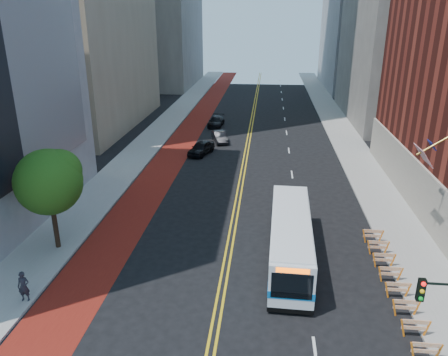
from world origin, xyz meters
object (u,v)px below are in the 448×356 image
car_b (220,137)px  car_c (216,121)px  pedestrian (24,287)px  car_a (201,148)px  traffic_signal (447,314)px  transit_bus (290,238)px  street_tree (50,179)px

car_b → car_c: size_ratio=0.88×
car_c → pedestrian: bearing=-94.4°
car_a → car_c: bearing=106.9°
car_c → pedestrian: (-5.57, -40.36, 0.35)m
traffic_signal → transit_bus: 11.29m
car_c → transit_bus: bearing=-72.3°
transit_bus → car_b: size_ratio=2.75×
car_a → car_b: 5.33m
car_a → car_c: car_a is taller
pedestrian → car_c: bearing=75.6°
transit_bus → car_a: size_ratio=2.59×
car_b → transit_bus: bearing=-91.7°
car_a → car_b: (1.50, 5.12, -0.07)m
car_b → pedestrian: size_ratio=2.33×
pedestrian → car_b: bearing=71.4°
street_tree → car_a: size_ratio=1.57×
street_tree → traffic_signal: street_tree is taller
car_b → pedestrian: pedestrian is taller
car_b → car_c: (-1.37, 7.93, 0.00)m
traffic_signal → car_a: size_ratio=1.19×
car_a → car_c: size_ratio=0.93×
transit_bus → traffic_signal: bearing=-58.5°
car_a → car_c: (0.13, 13.05, -0.06)m
traffic_signal → car_b: traffic_signal is taller
traffic_signal → car_a: (-14.38, 31.09, -2.99)m
car_b → car_c: 8.05m
street_tree → car_a: street_tree is taller
car_a → street_tree: bearing=-88.8°
traffic_signal → transit_bus: traffic_signal is taller
street_tree → car_b: bearing=73.7°
traffic_signal → car_c: 46.48m
street_tree → car_b: (7.78, 26.65, -4.25)m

